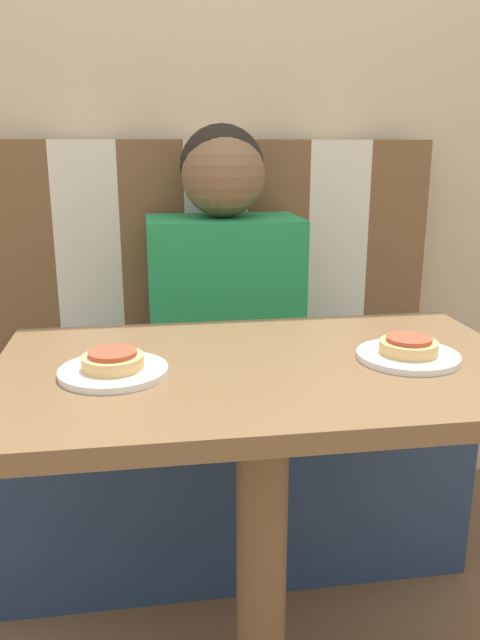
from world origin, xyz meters
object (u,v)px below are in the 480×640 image
person (224,269)px  plate_left (113,371)px  pizza_right (409,346)px  pizza_left (113,360)px  plate_right (408,356)px

person → plate_left: 0.65m
person → pizza_right: 0.65m
pizza_left → pizza_right: 0.53m
person → plate_left: size_ratio=3.88×
person → pizza_right: (0.27, -0.59, -0.04)m
plate_left → pizza_left: size_ratio=1.77×
person → plate_right: (0.27, -0.59, -0.06)m
plate_right → pizza_right: (0.00, 0.00, 0.02)m
person → plate_left: person is taller
plate_left → pizza_left: 0.02m
plate_right → person: bearing=114.1°
plate_right → plate_left: bearing=180.0°
pizza_right → plate_left: bearing=180.0°
plate_left → pizza_right: size_ratio=1.77×
person → plate_left: (-0.27, -0.59, -0.06)m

